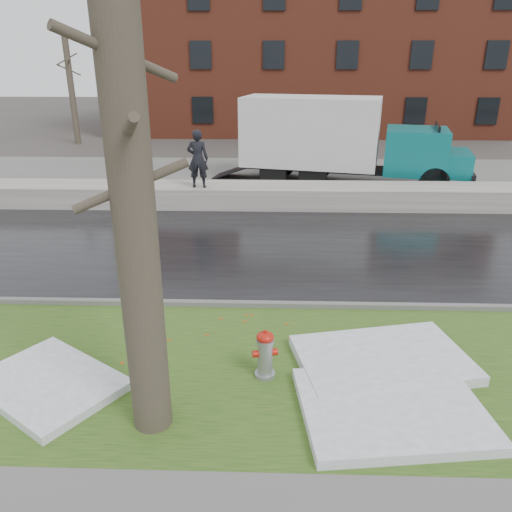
{
  "coord_description": "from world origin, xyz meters",
  "views": [
    {
      "loc": [
        -0.24,
        -8.28,
        4.88
      ],
      "look_at": [
        -0.55,
        1.43,
        1.0
      ],
      "focal_mm": 35.0,
      "sensor_mm": 36.0,
      "label": 1
    }
  ],
  "objects_px": {
    "tree": "(132,192)",
    "fire_hydrant": "(265,352)",
    "worker": "(198,159)",
    "box_truck": "(338,139)"
  },
  "relations": [
    {
      "from": "tree",
      "to": "worker",
      "type": "xyz_separation_m",
      "value": [
        -0.83,
        10.93,
        -1.69
      ]
    },
    {
      "from": "fire_hydrant",
      "to": "worker",
      "type": "distance_m",
      "value": 10.15
    },
    {
      "from": "fire_hydrant",
      "to": "box_truck",
      "type": "xyz_separation_m",
      "value": [
        2.7,
        13.53,
        1.33
      ]
    },
    {
      "from": "box_truck",
      "to": "fire_hydrant",
      "type": "bearing_deg",
      "value": -88.4
    },
    {
      "from": "fire_hydrant",
      "to": "worker",
      "type": "xyz_separation_m",
      "value": [
        -2.4,
        9.78,
        1.23
      ]
    },
    {
      "from": "box_truck",
      "to": "worker",
      "type": "distance_m",
      "value": 6.33
    },
    {
      "from": "tree",
      "to": "fire_hydrant",
      "type": "bearing_deg",
      "value": 36.21
    },
    {
      "from": "fire_hydrant",
      "to": "box_truck",
      "type": "distance_m",
      "value": 13.86
    },
    {
      "from": "box_truck",
      "to": "worker",
      "type": "height_order",
      "value": "box_truck"
    },
    {
      "from": "worker",
      "to": "box_truck",
      "type": "bearing_deg",
      "value": -142.74
    }
  ]
}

